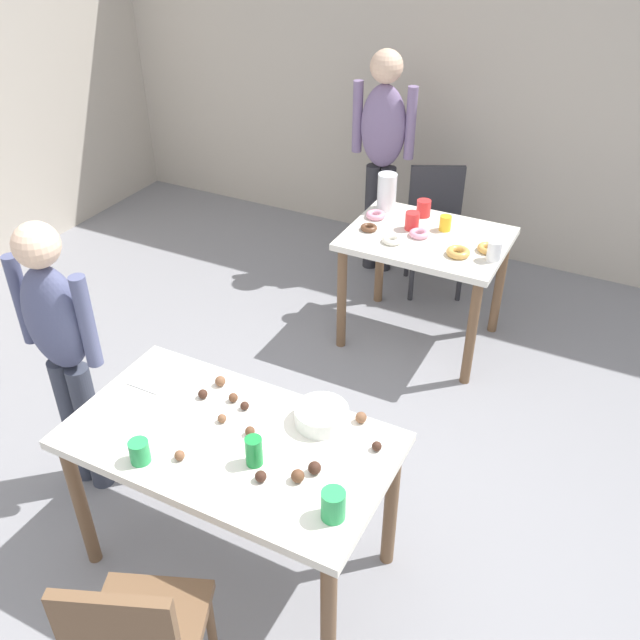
{
  "coord_description": "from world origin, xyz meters",
  "views": [
    {
      "loc": [
        1.19,
        -1.83,
        2.66
      ],
      "look_at": [
        -0.0,
        0.5,
        0.9
      ],
      "focal_mm": 38.9,
      "sensor_mm": 36.0,
      "label": 1
    }
  ],
  "objects_px": {
    "dining_table_near": "(231,456)",
    "dining_table_far": "(425,253)",
    "chair_near_table": "(137,639)",
    "person_girl_near": "(61,342)",
    "person_adult_far": "(383,144)",
    "chair_far_table": "(436,222)",
    "soda_can": "(254,451)",
    "mixing_bowl": "(322,415)",
    "pitcher_far": "(387,192)"
  },
  "relations": [
    {
      "from": "dining_table_far",
      "to": "chair_near_table",
      "type": "distance_m",
      "value": 2.74
    },
    {
      "from": "person_girl_near",
      "to": "dining_table_near",
      "type": "bearing_deg",
      "value": -4.8
    },
    {
      "from": "dining_table_near",
      "to": "person_adult_far",
      "type": "relative_size",
      "value": 0.8
    },
    {
      "from": "dining_table_far",
      "to": "chair_near_table",
      "type": "bearing_deg",
      "value": -90.24
    },
    {
      "from": "dining_table_near",
      "to": "mixing_bowl",
      "type": "bearing_deg",
      "value": 40.57
    },
    {
      "from": "person_adult_far",
      "to": "mixing_bowl",
      "type": "bearing_deg",
      "value": -72.36
    },
    {
      "from": "chair_far_table",
      "to": "pitcher_far",
      "type": "bearing_deg",
      "value": -112.71
    },
    {
      "from": "chair_near_table",
      "to": "person_girl_near",
      "type": "relative_size",
      "value": 0.6
    },
    {
      "from": "dining_table_near",
      "to": "person_adult_far",
      "type": "xyz_separation_m",
      "value": [
        -0.51,
        2.75,
        0.33
      ]
    },
    {
      "from": "person_girl_near",
      "to": "pitcher_far",
      "type": "distance_m",
      "value": 2.27
    },
    {
      "from": "chair_far_table",
      "to": "soda_can",
      "type": "xyz_separation_m",
      "value": [
        0.23,
        -2.8,
        0.31
      ]
    },
    {
      "from": "chair_near_table",
      "to": "mixing_bowl",
      "type": "bearing_deg",
      "value": 78.79
    },
    {
      "from": "person_girl_near",
      "to": "person_adult_far",
      "type": "relative_size",
      "value": 0.89
    },
    {
      "from": "chair_near_table",
      "to": "person_girl_near",
      "type": "bearing_deg",
      "value": 141.71
    },
    {
      "from": "dining_table_near",
      "to": "person_girl_near",
      "type": "xyz_separation_m",
      "value": [
        -0.93,
        0.08,
        0.21
      ]
    },
    {
      "from": "dining_table_far",
      "to": "pitcher_far",
      "type": "distance_m",
      "value": 0.5
    },
    {
      "from": "dining_table_near",
      "to": "dining_table_far",
      "type": "height_order",
      "value": "same"
    },
    {
      "from": "dining_table_near",
      "to": "person_girl_near",
      "type": "distance_m",
      "value": 0.96
    },
    {
      "from": "dining_table_far",
      "to": "mixing_bowl",
      "type": "distance_m",
      "value": 1.78
    },
    {
      "from": "soda_can",
      "to": "dining_table_near",
      "type": "bearing_deg",
      "value": 156.33
    },
    {
      "from": "chair_near_table",
      "to": "soda_can",
      "type": "height_order",
      "value": "soda_can"
    },
    {
      "from": "soda_can",
      "to": "mixing_bowl",
      "type": "bearing_deg",
      "value": 68.83
    },
    {
      "from": "mixing_bowl",
      "to": "pitcher_far",
      "type": "height_order",
      "value": "pitcher_far"
    },
    {
      "from": "soda_can",
      "to": "pitcher_far",
      "type": "relative_size",
      "value": 0.51
    },
    {
      "from": "dining_table_far",
      "to": "soda_can",
      "type": "height_order",
      "value": "soda_can"
    },
    {
      "from": "person_girl_near",
      "to": "person_adult_far",
      "type": "bearing_deg",
      "value": 81.08
    },
    {
      "from": "dining_table_near",
      "to": "chair_near_table",
      "type": "bearing_deg",
      "value": -82.76
    },
    {
      "from": "dining_table_far",
      "to": "pitcher_far",
      "type": "relative_size",
      "value": 4.0
    },
    {
      "from": "mixing_bowl",
      "to": "pitcher_far",
      "type": "distance_m",
      "value": 2.08
    },
    {
      "from": "pitcher_far",
      "to": "chair_near_table",
      "type": "bearing_deg",
      "value": -83.17
    },
    {
      "from": "chair_near_table",
      "to": "person_girl_near",
      "type": "distance_m",
      "value": 1.35
    },
    {
      "from": "person_adult_far",
      "to": "pitcher_far",
      "type": "distance_m",
      "value": 0.57
    },
    {
      "from": "chair_near_table",
      "to": "mixing_bowl",
      "type": "height_order",
      "value": "chair_near_table"
    },
    {
      "from": "chair_near_table",
      "to": "chair_far_table",
      "type": "xyz_separation_m",
      "value": [
        -0.16,
        3.46,
        0.0
      ]
    },
    {
      "from": "chair_near_table",
      "to": "soda_can",
      "type": "xyz_separation_m",
      "value": [
        0.07,
        0.66,
        0.31
      ]
    },
    {
      "from": "dining_table_near",
      "to": "chair_near_table",
      "type": "relative_size",
      "value": 1.5
    },
    {
      "from": "person_adult_far",
      "to": "chair_far_table",
      "type": "bearing_deg",
      "value": -3.56
    },
    {
      "from": "dining_table_near",
      "to": "pitcher_far",
      "type": "relative_size",
      "value": 5.46
    },
    {
      "from": "mixing_bowl",
      "to": "person_girl_near",
      "type": "bearing_deg",
      "value": -172.2
    },
    {
      "from": "pitcher_far",
      "to": "chair_far_table",
      "type": "bearing_deg",
      "value": 67.29
    },
    {
      "from": "dining_table_far",
      "to": "person_adult_far",
      "type": "bearing_deg",
      "value": 129.6
    },
    {
      "from": "soda_can",
      "to": "chair_near_table",
      "type": "bearing_deg",
      "value": -96.12
    },
    {
      "from": "person_girl_near",
      "to": "mixing_bowl",
      "type": "height_order",
      "value": "person_girl_near"
    },
    {
      "from": "dining_table_near",
      "to": "person_adult_far",
      "type": "distance_m",
      "value": 2.82
    },
    {
      "from": "chair_near_table",
      "to": "person_girl_near",
      "type": "xyz_separation_m",
      "value": [
        -1.02,
        0.81,
        0.36
      ]
    },
    {
      "from": "dining_table_near",
      "to": "dining_table_far",
      "type": "distance_m",
      "value": 2.01
    },
    {
      "from": "dining_table_far",
      "to": "pitcher_far",
      "type": "height_order",
      "value": "pitcher_far"
    },
    {
      "from": "chair_near_table",
      "to": "person_adult_far",
      "type": "xyz_separation_m",
      "value": [
        -0.6,
        3.48,
        0.48
      ]
    },
    {
      "from": "mixing_bowl",
      "to": "soda_can",
      "type": "height_order",
      "value": "soda_can"
    },
    {
      "from": "chair_far_table",
      "to": "person_girl_near",
      "type": "bearing_deg",
      "value": -108.12
    }
  ]
}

